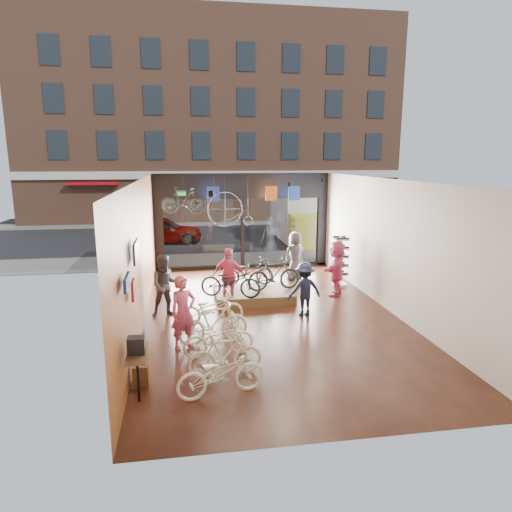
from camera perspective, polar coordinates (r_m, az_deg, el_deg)
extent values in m
cube|color=black|center=(13.09, 1.80, -7.47)|extent=(7.00, 12.00, 0.04)
cube|color=black|center=(12.35, 1.92, 9.57)|extent=(7.00, 12.00, 0.04)
cube|color=#9B622F|center=(12.41, -14.31, 0.27)|extent=(0.04, 12.00, 3.80)
cube|color=beige|center=(13.69, 16.48, 1.23)|extent=(0.04, 12.00, 3.80)
cube|color=beige|center=(6.98, 11.42, -8.78)|extent=(7.00, 0.04, 3.80)
cube|color=#198C26|center=(18.04, -9.34, 7.76)|extent=(0.35, 0.06, 0.18)
cube|color=black|center=(27.56, -4.13, 2.92)|extent=(30.00, 18.00, 0.02)
cube|color=slate|center=(19.93, -2.13, -0.39)|extent=(30.00, 2.40, 0.12)
cube|color=slate|center=(31.50, -4.79, 4.18)|extent=(30.00, 2.00, 0.12)
cube|color=brown|center=(33.80, -5.35, 16.50)|extent=(26.00, 5.00, 14.00)
imported|color=gray|center=(24.41, -11.82, 3.24)|extent=(4.22, 1.70, 1.44)
imported|color=#EAE9C4|center=(8.79, -4.42, -14.40)|extent=(1.78, 0.94, 0.89)
imported|color=#EAE9C4|center=(9.50, -3.88, -12.16)|extent=(1.59, 0.62, 0.93)
imported|color=#EAE9C4|center=(10.40, -4.72, -10.22)|extent=(1.66, 0.76, 0.84)
imported|color=#EAE9C4|center=(11.06, -5.37, -8.28)|extent=(1.79, 0.83, 1.04)
imported|color=#EAE9C4|center=(12.23, -5.62, -6.61)|extent=(1.78, 0.78, 0.91)
cube|color=#49311E|center=(14.47, -0.37, -4.83)|extent=(2.40, 1.80, 0.30)
imported|color=black|center=(13.59, -3.20, -3.21)|extent=(1.93, 1.21, 0.96)
imported|color=black|center=(14.28, 2.28, -2.29)|extent=(1.78, 0.76, 1.03)
imported|color=black|center=(14.87, -1.04, -2.01)|extent=(1.68, 0.60, 0.88)
imported|color=#CC4C72|center=(10.77, -9.09, -6.98)|extent=(0.76, 0.66, 1.74)
imported|color=#3F3F44|center=(13.03, -11.23, -3.65)|extent=(0.96, 0.80, 1.76)
imported|color=#CC4C72|center=(13.82, -3.38, -2.57)|extent=(1.10, 0.76, 1.74)
imported|color=#161C33|center=(12.92, 6.09, -4.16)|extent=(1.06, 0.71, 1.53)
imported|color=#3F3F44|center=(16.65, 4.93, 0.01)|extent=(1.02, 0.84, 1.78)
imported|color=#CC4C72|center=(14.99, 10.01, -1.48)|extent=(1.29, 1.70, 1.78)
imported|color=black|center=(16.38, -9.10, 6.90)|extent=(1.64, 0.79, 0.95)
cube|color=#1E3F99|center=(17.40, -5.34, 7.71)|extent=(0.45, 0.03, 0.55)
cube|color=#CC5919|center=(17.69, 1.93, 7.82)|extent=(0.45, 0.03, 0.55)
cube|color=#1E3F99|center=(17.88, 4.78, 7.84)|extent=(0.45, 0.03, 0.55)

